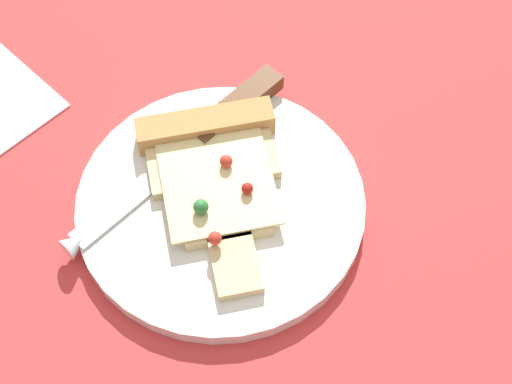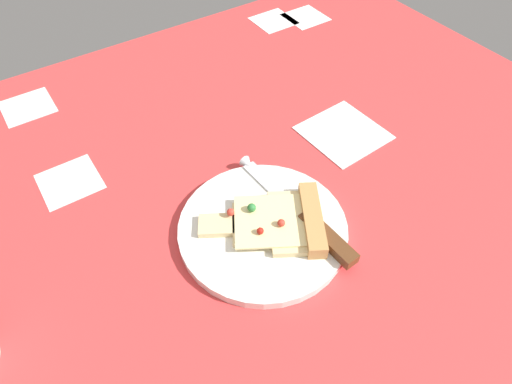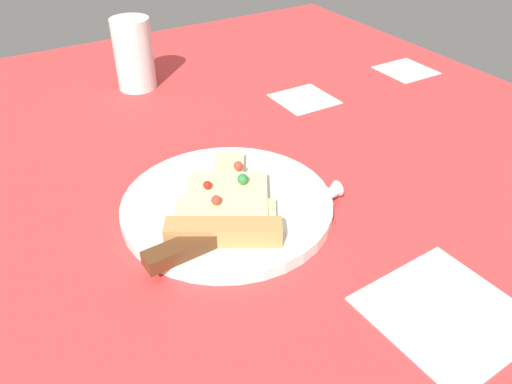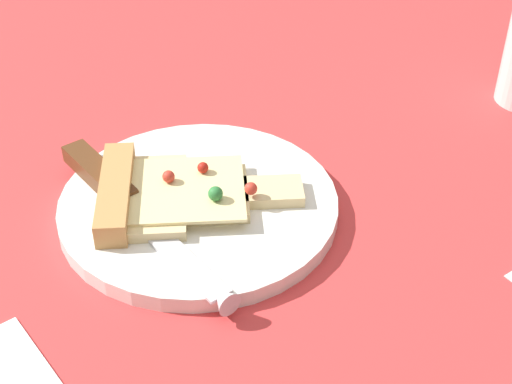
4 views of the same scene
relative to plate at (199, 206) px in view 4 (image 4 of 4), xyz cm
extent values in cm
cube|color=#D13838|center=(-1.60, 7.16, -2.24)|extent=(134.76, 134.76, 3.00)
cylinder|color=white|center=(0.00, 0.00, 0.00)|extent=(24.30, 24.30, 1.47)
cube|color=beige|center=(-3.43, 2.06, 1.24)|extent=(10.80, 12.52, 1.00)
cube|color=beige|center=(1.29, -0.77, 1.24)|extent=(8.50, 9.05, 1.00)
cube|color=beige|center=(5.58, -3.34, 1.24)|extent=(6.31, 5.76, 1.00)
cube|color=#F2E099|center=(-0.86, 0.51, 1.89)|extent=(13.31, 13.03, 0.30)
cube|color=tan|center=(-6.01, 3.60, 1.84)|extent=(8.40, 11.63, 2.20)
sphere|color=red|center=(-1.63, 2.14, 2.58)|extent=(1.08, 1.08, 1.08)
sphere|color=red|center=(3.24, -3.34, 2.59)|extent=(1.11, 1.11, 1.11)
sphere|color=#2D7A38|center=(0.36, -2.31, 2.67)|extent=(1.26, 1.26, 1.26)
sphere|color=#B21E14|center=(1.56, 1.63, 2.53)|extent=(0.99, 0.99, 0.99)
cube|color=silver|center=(-5.17, -5.30, 0.89)|extent=(2.68, 12.09, 0.30)
cone|color=silver|center=(-4.83, -11.29, 0.89)|extent=(2.11, 2.11, 2.00)
cube|color=#593319|center=(-5.86, 6.68, 1.54)|extent=(2.77, 10.11, 1.60)
camera|label=1|loc=(25.32, -19.50, 53.49)|focal=51.74mm
camera|label=2|loc=(21.16, 29.91, 50.51)|focal=30.31mm
camera|label=3|loc=(-42.55, 21.66, 35.43)|focal=36.08mm
camera|label=4|loc=(-25.80, -45.77, 41.73)|focal=53.79mm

